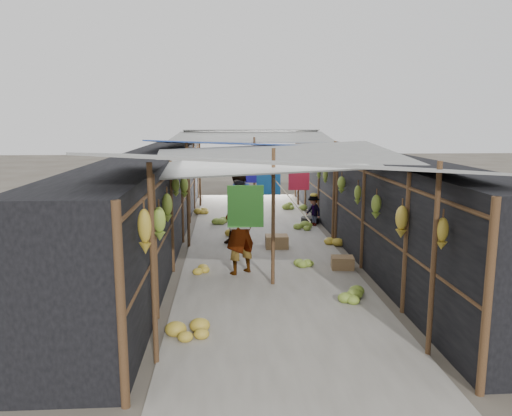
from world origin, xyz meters
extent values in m
plane|color=#6B6356|center=(0.00, 0.00, 0.00)|extent=(80.00, 80.00, 0.00)
cube|color=#9E998E|center=(0.00, 6.50, 0.01)|extent=(3.60, 16.00, 0.02)
cube|color=black|center=(-2.70, 6.50, 1.15)|extent=(1.40, 15.00, 2.30)
cube|color=black|center=(2.70, 6.50, 1.15)|extent=(1.40, 15.00, 2.30)
cube|color=#97774D|center=(0.36, 5.72, 0.16)|extent=(0.56, 0.45, 0.33)
cube|color=#97774D|center=(1.56, 3.90, 0.14)|extent=(0.50, 0.42, 0.28)
cube|color=#97774D|center=(-0.44, 11.81, 0.13)|extent=(0.42, 0.35, 0.25)
cylinder|color=black|center=(1.70, 8.76, 0.08)|extent=(0.56, 0.56, 0.17)
imported|color=silver|center=(-0.60, 3.72, 0.93)|extent=(0.81, 0.75, 1.85)
imported|color=#2031A2|center=(-0.50, 6.19, 0.91)|extent=(0.95, 0.77, 1.83)
imported|color=#534D48|center=(1.70, 8.22, 0.46)|extent=(0.59, 0.69, 0.93)
cylinder|color=brown|center=(-1.80, 0.00, 1.30)|extent=(0.07, 0.07, 2.60)
cylinder|color=brown|center=(1.80, 0.00, 1.30)|extent=(0.07, 0.07, 2.60)
cylinder|color=brown|center=(0.00, 3.00, 1.30)|extent=(0.07, 0.07, 2.60)
cylinder|color=brown|center=(-1.80, 6.00, 1.30)|extent=(0.07, 0.07, 2.60)
cylinder|color=brown|center=(1.80, 6.00, 1.30)|extent=(0.07, 0.07, 2.60)
cylinder|color=brown|center=(0.00, 9.00, 1.30)|extent=(0.07, 0.07, 2.60)
cylinder|color=brown|center=(-1.80, 12.00, 1.30)|extent=(0.07, 0.07, 2.60)
cylinder|color=brown|center=(1.80, 12.00, 1.30)|extent=(0.07, 0.07, 2.60)
cube|color=gray|center=(0.00, 1.00, 2.50)|extent=(5.21, 3.19, 0.52)
cube|color=gray|center=(0.20, 4.20, 2.35)|extent=(5.23, 3.73, 0.50)
cube|color=#204594|center=(-0.10, 7.50, 2.45)|extent=(5.40, 3.60, 0.41)
cube|color=gray|center=(0.00, 10.80, 2.55)|extent=(5.37, 3.66, 0.27)
cube|color=gray|center=(0.10, 13.20, 2.65)|extent=(5.00, 1.99, 0.24)
cylinder|color=brown|center=(-2.00, 6.50, 2.05)|extent=(0.06, 15.00, 0.06)
cylinder|color=brown|center=(2.00, 6.50, 2.05)|extent=(0.06, 15.00, 0.06)
cylinder|color=gray|center=(0.00, 6.50, 2.05)|extent=(0.02, 15.00, 0.02)
cube|color=navy|center=(-0.77, 9.90, 1.75)|extent=(0.65, 0.03, 0.60)
cube|color=#1F19A6|center=(-0.10, 7.16, 1.75)|extent=(0.70, 0.03, 0.60)
cube|color=#1A58A9|center=(0.11, 5.28, 1.72)|extent=(0.55, 0.03, 0.65)
cube|color=silver|center=(0.55, 9.47, 1.77)|extent=(0.60, 0.03, 0.55)
cube|color=#2B6B23|center=(-0.56, 2.01, 1.70)|extent=(0.60, 0.03, 0.70)
cube|color=#B61C34|center=(0.87, 5.67, 1.75)|extent=(0.50, 0.03, 0.60)
ellipsoid|color=#B3962E|center=(-1.88, -0.03, 1.75)|extent=(0.17, 0.15, 0.58)
ellipsoid|color=olive|center=(-1.88, 1.31, 1.57)|extent=(0.20, 0.17, 0.53)
ellipsoid|color=olive|center=(-1.88, 2.38, 1.62)|extent=(0.18, 0.15, 0.51)
ellipsoid|color=olive|center=(-1.88, 3.93, 1.77)|extent=(0.16, 0.13, 0.39)
ellipsoid|color=olive|center=(-1.88, 5.94, 1.50)|extent=(0.20, 0.17, 0.52)
ellipsoid|color=olive|center=(-1.88, 7.58, 1.70)|extent=(0.15, 0.13, 0.46)
ellipsoid|color=#B3962E|center=(-1.88, 9.16, 1.59)|extent=(0.17, 0.14, 0.39)
ellipsoid|color=olive|center=(-1.88, 10.44, 1.65)|extent=(0.17, 0.14, 0.46)
ellipsoid|color=#B3962E|center=(-1.88, 11.65, 1.68)|extent=(0.17, 0.14, 0.52)
ellipsoid|color=#B3962E|center=(-1.88, 13.42, 1.78)|extent=(0.15, 0.12, 0.53)
ellipsoid|color=#B3962E|center=(1.88, -0.02, 1.67)|extent=(0.16, 0.14, 0.43)
ellipsoid|color=#B3962E|center=(1.88, 1.45, 1.52)|extent=(0.20, 0.17, 0.52)
ellipsoid|color=olive|center=(1.88, 2.79, 1.53)|extent=(0.18, 0.16, 0.46)
ellipsoid|color=olive|center=(1.88, 4.08, 1.55)|extent=(0.15, 0.13, 0.42)
ellipsoid|color=olive|center=(1.88, 5.55, 1.58)|extent=(0.19, 0.17, 0.41)
ellipsoid|color=olive|center=(1.88, 7.49, 1.57)|extent=(0.14, 0.12, 0.39)
ellipsoid|color=olive|center=(1.88, 8.44, 1.63)|extent=(0.16, 0.13, 0.51)
ellipsoid|color=olive|center=(1.88, 10.48, 1.67)|extent=(0.18, 0.15, 0.46)
ellipsoid|color=olive|center=(1.88, 11.41, 1.82)|extent=(0.17, 0.15, 0.40)
ellipsoid|color=olive|center=(1.88, 13.37, 1.61)|extent=(0.14, 0.12, 0.59)
ellipsoid|color=#B3962E|center=(-1.57, 10.47, 0.12)|extent=(0.49, 0.42, 0.25)
ellipsoid|color=olive|center=(1.43, 7.70, 0.17)|extent=(0.68, 0.58, 0.34)
ellipsoid|color=#B3962E|center=(-1.48, 0.67, 0.14)|extent=(0.55, 0.47, 0.28)
ellipsoid|color=olive|center=(-1.23, 8.59, 0.17)|extent=(0.66, 0.56, 0.33)
ellipsoid|color=#B3962E|center=(-1.47, 3.74, 0.12)|extent=(0.49, 0.42, 0.24)
ellipsoid|color=#B3962E|center=(1.64, 5.83, 0.16)|extent=(0.64, 0.55, 0.32)
ellipsoid|color=olive|center=(1.32, 2.06, 0.12)|extent=(0.49, 0.41, 0.24)
ellipsoid|color=olive|center=(1.48, 11.02, 0.17)|extent=(0.69, 0.59, 0.35)
ellipsoid|color=olive|center=(0.75, 4.07, 0.12)|extent=(0.47, 0.40, 0.23)
ellipsoid|color=#B3962E|center=(-0.66, 6.96, 0.16)|extent=(0.65, 0.56, 0.33)
camera|label=1|loc=(-0.88, -6.08, 3.10)|focal=35.00mm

